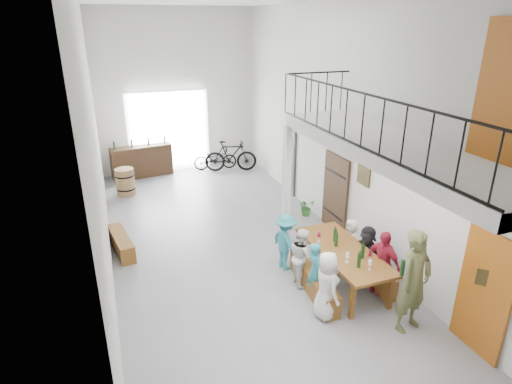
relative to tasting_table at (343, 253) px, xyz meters
name	(u,v)px	position (x,y,z in m)	size (l,w,h in m)	color
floor	(229,241)	(-1.63, 2.53, -0.71)	(12.00, 12.00, 0.00)	slate
room_walls	(225,94)	(-1.63, 2.53, 2.85)	(12.00, 12.00, 12.00)	silver
gateway_portal	(169,132)	(-2.03, 8.47, 0.69)	(2.80, 0.08, 2.80)	white
right_wall_decor	(375,187)	(1.07, 0.66, 1.04)	(0.07, 8.28, 5.07)	#944B12
balcony	(389,151)	(0.35, -0.60, 2.26)	(1.52, 5.62, 4.00)	silver
tasting_table	(343,253)	(0.00, 0.00, 0.00)	(1.00, 2.40, 0.79)	brown
bench_inner	(313,281)	(-0.66, -0.04, -0.48)	(0.31, 1.93, 0.44)	brown
bench_wall	(367,267)	(0.64, 0.06, -0.49)	(0.25, 1.92, 0.44)	brown
tableware	(349,248)	(-0.02, -0.20, 0.23)	(0.61, 1.36, 0.35)	black
side_bench	(121,243)	(-4.13, 2.94, -0.50)	(0.32, 1.46, 0.41)	brown
oak_barrel	(125,182)	(-3.75, 6.56, -0.29)	(0.57, 0.57, 0.84)	brown
serving_counter	(142,161)	(-3.07, 8.18, -0.17)	(2.02, 0.56, 1.07)	#362012
counter_bottles	(140,142)	(-3.07, 8.16, 0.50)	(1.76, 0.36, 0.28)	black
guest_left_a	(327,286)	(-0.82, -0.81, -0.06)	(0.64, 0.41, 1.30)	silver
guest_left_b	(315,271)	(-0.73, -0.21, -0.12)	(0.43, 0.28, 1.18)	teal
guest_left_c	(302,256)	(-0.75, 0.32, -0.10)	(0.59, 0.46, 1.22)	silver
guest_left_d	(286,242)	(-0.83, 0.95, -0.07)	(0.82, 0.47, 1.27)	teal
guest_right_a	(382,262)	(0.57, -0.50, -0.04)	(0.78, 0.33, 1.33)	#A31B32
guest_right_b	(366,253)	(0.55, 0.01, -0.11)	(1.11, 0.35, 1.20)	black
guest_right_c	(351,241)	(0.62, 0.71, -0.19)	(0.50, 0.33, 1.03)	silver
host_standing	(414,281)	(0.41, -1.58, 0.23)	(0.69, 0.45, 1.88)	#4F522E
potted_plant	(306,207)	(0.82, 3.27, -0.47)	(0.43, 0.38, 0.48)	#175316
bicycle_near	(215,158)	(-0.50, 8.01, -0.30)	(0.54, 1.55, 0.81)	black
bicycle_far	(231,156)	(-0.03, 7.63, -0.15)	(0.52, 1.85, 1.11)	black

